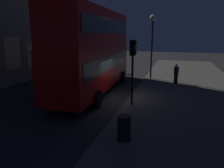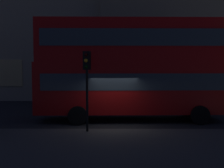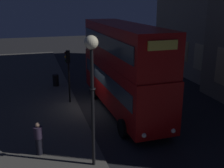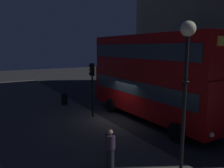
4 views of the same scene
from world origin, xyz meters
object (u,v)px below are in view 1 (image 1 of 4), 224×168
traffic_light_far_side (101,47)px  litter_bin (124,128)px  double_decker_bus (94,49)px  traffic_light_near_kerb (133,59)px  street_lamp (152,30)px  pedestrian (176,74)px

traffic_light_far_side → litter_bin: bearing=13.6°
traffic_light_far_side → double_decker_bus: bearing=8.0°
traffic_light_near_kerb → street_lamp: bearing=11.2°
street_lamp → pedestrian: size_ratio=3.52×
traffic_light_near_kerb → traffic_light_far_side: traffic_light_near_kerb is taller
traffic_light_far_side → traffic_light_near_kerb: bearing=18.4°
litter_bin → double_decker_bus: bearing=30.2°
double_decker_bus → street_lamp: 6.90m
litter_bin → traffic_light_far_side: bearing=22.6°
double_decker_bus → traffic_light_near_kerb: double_decker_bus is taller
traffic_light_far_side → pedestrian: traffic_light_far_side is taller
street_lamp → pedestrian: (-1.58, -2.27, -3.53)m
traffic_light_near_kerb → litter_bin: (-4.26, -0.57, -2.19)m
traffic_light_near_kerb → street_lamp: (8.13, -0.08, 1.68)m
traffic_light_far_side → litter_bin: (-16.07, -6.70, -2.03)m
street_lamp → traffic_light_near_kerb: bearing=179.5°
double_decker_bus → pedestrian: double_decker_bus is taller
traffic_light_near_kerb → traffic_light_far_side: 13.30m
pedestrian → traffic_light_far_side: bearing=-75.9°
litter_bin → traffic_light_near_kerb: bearing=7.6°
double_decker_bus → street_lamp: size_ratio=1.89×
double_decker_bus → traffic_light_far_side: (9.60, 2.93, -0.52)m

